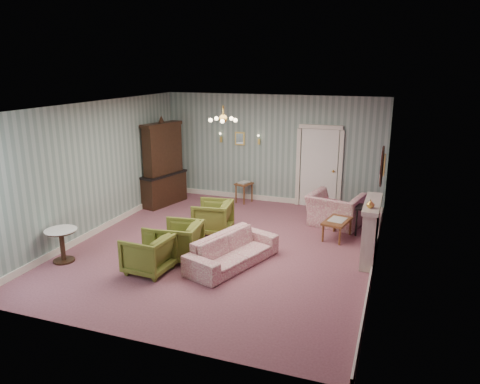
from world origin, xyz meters
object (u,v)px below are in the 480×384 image
at_px(olive_chair_c, 213,216).
at_px(sofa_chintz, 233,245).
at_px(fireplace, 370,231).
at_px(olive_chair_a, 148,252).
at_px(olive_chair_b, 179,239).
at_px(wingback_chair, 336,204).
at_px(side_table_black, 364,220).
at_px(pedestal_table, 62,245).
at_px(coffee_table, 337,229).
at_px(dresser, 163,162).

height_order(olive_chair_c, sofa_chintz, olive_chair_c).
bearing_deg(fireplace, olive_chair_a, -152.41).
bearing_deg(fireplace, olive_chair_b, -160.42).
bearing_deg(olive_chair_a, olive_chair_b, 163.98).
distance_m(sofa_chintz, wingback_chair, 3.22).
bearing_deg(olive_chair_a, sofa_chintz, 125.25).
relative_size(olive_chair_a, wingback_chair, 0.67).
xyz_separation_m(olive_chair_b, side_table_black, (3.26, 2.57, -0.08)).
bearing_deg(sofa_chintz, olive_chair_c, 54.71).
height_order(olive_chair_c, wingback_chair, wingback_chair).
height_order(olive_chair_b, sofa_chintz, olive_chair_b).
xyz_separation_m(olive_chair_a, fireplace, (3.73, 1.95, 0.19)).
bearing_deg(sofa_chintz, wingback_chair, -8.21).
bearing_deg(pedestal_table, side_table_black, 32.98).
xyz_separation_m(olive_chair_c, coffee_table, (2.67, 0.61, -0.19)).
relative_size(olive_chair_b, side_table_black, 1.25).
bearing_deg(olive_chair_b, wingback_chair, 132.18).
relative_size(olive_chair_b, sofa_chintz, 0.41).
bearing_deg(coffee_table, olive_chair_c, -167.17).
bearing_deg(dresser, olive_chair_a, -50.99).
bearing_deg(pedestal_table, sofa_chintz, 17.24).
distance_m(olive_chair_b, wingback_chair, 3.91).
relative_size(side_table_black, pedestal_table, 0.99).
xyz_separation_m(olive_chair_a, olive_chair_b, (0.26, 0.71, 0.01)).
relative_size(fireplace, pedestal_table, 2.14).
height_order(wingback_chair, fireplace, fireplace).
distance_m(olive_chair_a, fireplace, 4.21).
height_order(sofa_chintz, fireplace, fireplace).
relative_size(olive_chair_c, coffee_table, 0.97).
xyz_separation_m(wingback_chair, side_table_black, (0.70, -0.37, -0.19)).
xyz_separation_m(olive_chair_b, sofa_chintz, (1.07, 0.10, -0.02)).
height_order(olive_chair_b, coffee_table, olive_chair_b).
xyz_separation_m(dresser, pedestal_table, (0.00, -3.98, -0.84)).
bearing_deg(side_table_black, fireplace, -81.09).
bearing_deg(fireplace, wingback_chair, 117.92).
bearing_deg(olive_chair_b, dresser, -153.63).
bearing_deg(side_table_black, dresser, 174.12).
xyz_separation_m(olive_chair_c, side_table_black, (3.20, 1.05, -0.08)).
distance_m(wingback_chair, pedestal_table, 5.98).
distance_m(olive_chair_a, side_table_black, 4.81).
xyz_separation_m(wingback_chair, coffee_table, (0.16, -0.82, -0.30)).
height_order(sofa_chintz, dresser, dresser).
xyz_separation_m(olive_chair_c, sofa_chintz, (1.00, -1.42, -0.02)).
bearing_deg(dresser, side_table_black, 8.18).
relative_size(olive_chair_a, pedestal_table, 1.20).
distance_m(olive_chair_c, sofa_chintz, 1.74).
bearing_deg(coffee_table, olive_chair_a, -136.38).
bearing_deg(dresser, fireplace, -4.83).
relative_size(wingback_chair, pedestal_table, 1.79).
distance_m(sofa_chintz, coffee_table, 2.63).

